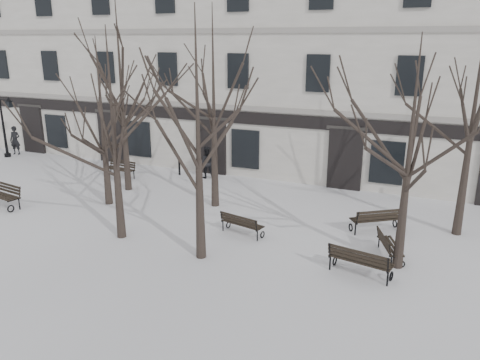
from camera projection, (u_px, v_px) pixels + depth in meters
The scene contains 20 objects.
ground at pixel (203, 240), 16.80m from camera, with size 100.00×100.00×0.00m, color white.
building at pixel (305, 64), 26.63m from camera, with size 40.40×10.20×11.40m.
tree_0 at pixel (101, 103), 19.23m from camera, with size 4.93×4.93×7.04m.
tree_1 at pixel (112, 111), 15.73m from camera, with size 5.16×5.16×7.37m.
tree_2 at pixel (197, 107), 14.05m from camera, with size 5.54×5.54×7.92m.
tree_3 at pixel (412, 128), 13.53m from camera, with size 4.98×4.98×7.12m.
tree_4 at pixel (120, 70), 20.80m from camera, with size 6.24×6.24×8.91m.
tree_5 at pixel (213, 84), 18.76m from camera, with size 5.80×5.80×8.28m.
tree_6 at pixel (478, 82), 15.70m from camera, with size 6.20×6.20×8.85m.
bench_0 at pixel (3, 194), 20.01m from camera, with size 2.05×1.05×0.99m.
bench_1 at pixel (241, 223), 17.09m from camera, with size 1.73×0.96×0.83m.
bench_2 at pixel (360, 260), 14.09m from camera, with size 1.99×1.05×0.96m.
bench_3 at pixel (120, 168), 24.27m from camera, with size 1.82×0.89×0.88m.
bench_4 at pixel (377, 219), 17.34m from camera, with size 1.94×1.64×0.96m.
bench_5 at pixel (389, 245), 15.34m from camera, with size 1.10×1.67×0.80m.
lamp_post at pixel (6, 123), 27.91m from camera, with size 1.14×0.42×3.64m.
bollard_a at pixel (179, 165), 24.62m from camera, with size 0.13×0.13×1.02m.
bollard_b at pixel (405, 189), 20.78m from camera, with size 0.13×0.13×1.00m.
pedestrian_a at pixel (17, 154), 29.23m from camera, with size 0.65×0.42×1.77m, color black.
pedestrian_b at pixel (207, 178), 24.30m from camera, with size 0.81×0.63×1.66m, color black.
Camera 1 is at (7.22, -13.73, 6.93)m, focal length 35.00 mm.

